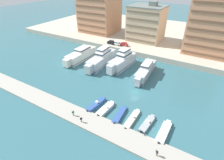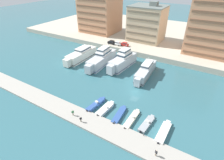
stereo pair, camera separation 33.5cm
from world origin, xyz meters
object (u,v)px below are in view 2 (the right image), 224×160
(yacht_silver_mid_left, at_px, (123,61))
(motorboat_grey_center, at_px, (147,124))
(motorboat_blue_mid_left, at_px, (119,115))
(yacht_silver_left, at_px, (102,59))
(pedestrian_mid_deck, at_px, (81,119))
(pedestrian_far_side, at_px, (156,152))
(motorboat_blue_far_left, at_px, (96,104))
(motorboat_cream_center_left, at_px, (132,119))
(motorboat_white_center_right, at_px, (163,132))
(car_red_mid_left, at_px, (125,44))
(car_black_far_left, at_px, (112,42))
(yacht_silver_center_left, at_px, (146,71))
(car_white_left, at_px, (117,43))
(pedestrian_near_edge, at_px, (73,112))
(yacht_ivory_far_left, at_px, (81,55))
(motorboat_white_left, at_px, (105,109))

(yacht_silver_mid_left, height_order, motorboat_grey_center, yacht_silver_mid_left)
(motorboat_blue_mid_left, bearing_deg, yacht_silver_left, 132.14)
(pedestrian_mid_deck, distance_m, pedestrian_far_side, 19.60)
(motorboat_blue_far_left, xyz_separation_m, motorboat_cream_center_left, (11.43, 0.07, -0.12))
(motorboat_white_center_right, height_order, car_red_mid_left, car_red_mid_left)
(motorboat_blue_far_left, distance_m, motorboat_white_center_right, 19.91)
(motorboat_blue_mid_left, relative_size, motorboat_grey_center, 1.07)
(car_black_far_left, height_order, pedestrian_far_side, car_black_far_left)
(yacht_silver_center_left, xyz_separation_m, motorboat_cream_center_left, (5.77, -23.77, -1.63))
(yacht_silver_center_left, height_order, car_white_left, yacht_silver_center_left)
(yacht_silver_left, bearing_deg, car_red_mid_left, 86.76)
(yacht_silver_mid_left, distance_m, pedestrian_near_edge, 32.65)
(motorboat_blue_mid_left, relative_size, car_white_left, 1.85)
(yacht_ivory_far_left, height_order, car_red_mid_left, yacht_ivory_far_left)
(yacht_silver_left, height_order, motorboat_grey_center, yacht_silver_left)
(motorboat_white_center_right, bearing_deg, motorboat_blue_mid_left, -179.34)
(pedestrian_near_edge, bearing_deg, motorboat_white_left, 48.44)
(motorboat_blue_mid_left, bearing_deg, yacht_silver_mid_left, 116.40)
(motorboat_white_left, xyz_separation_m, car_white_left, (-19.50, 41.38, 2.89))
(motorboat_blue_far_left, xyz_separation_m, motorboat_white_left, (3.35, -0.20, -0.04))
(yacht_ivory_far_left, bearing_deg, car_black_far_left, 75.09)
(yacht_silver_left, height_order, motorboat_blue_far_left, yacht_silver_left)
(car_black_far_left, bearing_deg, yacht_ivory_far_left, -104.91)
(motorboat_white_center_right, height_order, car_black_far_left, car_black_far_left)
(yacht_ivory_far_left, distance_m, yacht_silver_left, 10.58)
(yacht_silver_left, relative_size, car_white_left, 4.95)
(motorboat_blue_far_left, bearing_deg, pedestrian_mid_deck, -84.05)
(pedestrian_mid_deck, xyz_separation_m, pedestrian_far_side, (19.60, 0.40, 0.10))
(yacht_silver_center_left, distance_m, car_red_mid_left, 25.78)
(motorboat_blue_far_left, relative_size, motorboat_white_left, 1.06)
(yacht_silver_left, relative_size, motorboat_white_center_right, 2.50)
(yacht_silver_left, bearing_deg, pedestrian_far_side, -42.11)
(yacht_silver_center_left, relative_size, motorboat_blue_mid_left, 2.36)
(motorboat_cream_center_left, bearing_deg, motorboat_blue_mid_left, -175.05)
(car_red_mid_left, xyz_separation_m, pedestrian_near_edge, (10.08, -48.81, -1.75))
(yacht_silver_center_left, relative_size, pedestrian_far_side, 10.40)
(yacht_silver_mid_left, xyz_separation_m, motorboat_blue_mid_left, (12.87, -25.92, -2.39))
(motorboat_grey_center, distance_m, motorboat_white_center_right, 4.53)
(yacht_silver_center_left, bearing_deg, motorboat_grey_center, -67.22)
(motorboat_white_center_right, bearing_deg, motorboat_cream_center_left, 178.86)
(motorboat_blue_far_left, distance_m, motorboat_blue_mid_left, 7.88)
(pedestrian_near_edge, relative_size, pedestrian_mid_deck, 1.07)
(yacht_silver_left, height_order, motorboat_white_center_right, yacht_silver_left)
(motorboat_blue_far_left, xyz_separation_m, car_red_mid_left, (-12.62, 41.96, 2.85))
(yacht_ivory_far_left, xyz_separation_m, motorboat_grey_center, (39.65, -22.31, -1.75))
(car_black_far_left, xyz_separation_m, pedestrian_near_edge, (16.83, -47.89, -1.75))
(pedestrian_mid_deck, bearing_deg, motorboat_white_center_right, 21.48)
(car_black_far_left, bearing_deg, motorboat_white_center_right, -46.32)
(car_white_left, distance_m, car_red_mid_left, 3.61)
(yacht_silver_mid_left, height_order, yacht_silver_center_left, yacht_silver_mid_left)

